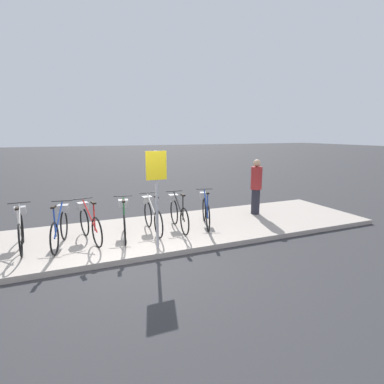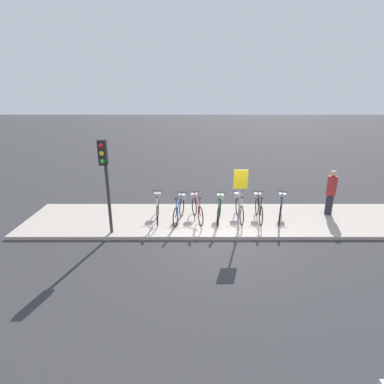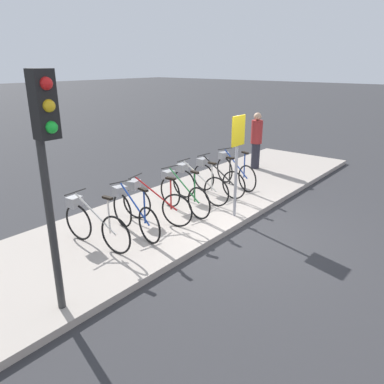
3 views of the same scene
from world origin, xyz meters
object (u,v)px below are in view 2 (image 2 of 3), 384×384
parked_bicycle_0 (157,207)px  parked_bicycle_1 (179,209)px  pedestrian (331,191)px  sign_post (240,191)px  parked_bicycle_2 (196,208)px  parked_bicycle_4 (239,207)px  parked_bicycle_5 (258,207)px  traffic_light (104,168)px  parked_bicycle_6 (281,207)px  parked_bicycle_3 (219,209)px

parked_bicycle_0 → parked_bicycle_1: same height
pedestrian → sign_post: sign_post is taller
parked_bicycle_0 → parked_bicycle_2: (1.41, -0.08, 0.00)m
parked_bicycle_2 → parked_bicycle_4: bearing=2.8°
parked_bicycle_5 → pedestrian: 2.81m
parked_bicycle_5 → traffic_light: (-5.05, -1.23, 1.76)m
traffic_light → sign_post: (4.15, 0.06, -0.76)m
parked_bicycle_2 → traffic_light: (-2.81, -1.19, 1.76)m
parked_bicycle_5 → pedestrian: pedestrian is taller
parked_bicycle_0 → traffic_light: (-1.40, -1.27, 1.76)m
parked_bicycle_1 → traffic_light: traffic_light is taller
parked_bicycle_6 → pedestrian: (1.94, 0.46, 0.45)m
parked_bicycle_0 → parked_bicycle_5: (3.65, -0.05, 0.00)m
parked_bicycle_0 → parked_bicycle_1: bearing=-11.7°
parked_bicycle_2 → parked_bicycle_0: bearing=176.7°
parked_bicycle_6 → traffic_light: traffic_light is taller
parked_bicycle_6 → parked_bicycle_3: bearing=-177.2°
parked_bicycle_0 → parked_bicycle_3: 2.22m
parked_bicycle_5 → pedestrian: size_ratio=0.97×
parked_bicycle_3 → parked_bicycle_2: bearing=174.4°
sign_post → parked_bicycle_0: bearing=156.1°
parked_bicycle_3 → parked_bicycle_5: same height
parked_bicycle_2 → parked_bicycle_1: bearing=-172.3°
parked_bicycle_2 → traffic_light: size_ratio=0.53×
parked_bicycle_0 → parked_bicycle_4: 2.95m
traffic_light → parked_bicycle_3: bearing=17.1°
pedestrian → sign_post: (-3.64, -1.62, 0.55)m
parked_bicycle_3 → pedestrian: bearing=7.7°
parked_bicycle_5 → parked_bicycle_3: bearing=-175.4°
parked_bicycle_4 → traffic_light: traffic_light is taller
parked_bicycle_3 → parked_bicycle_4: size_ratio=0.99×
parked_bicycle_6 → sign_post: (-1.70, -1.16, 1.01)m
parked_bicycle_1 → sign_post: sign_post is taller
parked_bicycle_1 → traffic_light: size_ratio=0.53×
parked_bicycle_3 → parked_bicycle_5: size_ratio=0.99×
traffic_light → pedestrian: bearing=12.2°
parked_bicycle_1 → parked_bicycle_5: 2.86m
parked_bicycle_1 → parked_bicycle_4: same height
parked_bicycle_4 → parked_bicycle_5: (0.70, -0.04, 0.00)m
parked_bicycle_2 → parked_bicycle_5: same height
parked_bicycle_2 → parked_bicycle_4: same height
parked_bicycle_0 → sign_post: bearing=-23.9°
parked_bicycle_5 → sign_post: (-0.90, -1.17, 1.01)m
parked_bicycle_0 → parked_bicycle_1: (0.79, -0.16, 0.00)m
parked_bicycle_2 → parked_bicycle_5: (2.24, 0.04, 0.00)m
parked_bicycle_4 → pedestrian: 3.49m
parked_bicycle_1 → pedestrian: bearing=5.8°
parked_bicycle_2 → parked_bicycle_4: 1.54m
parked_bicycle_5 → sign_post: bearing=-127.5°
traffic_light → sign_post: size_ratio=1.44×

